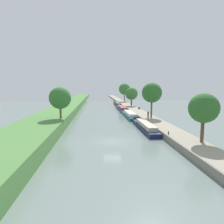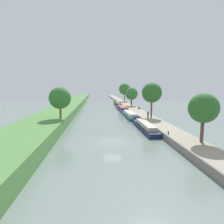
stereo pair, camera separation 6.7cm
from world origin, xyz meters
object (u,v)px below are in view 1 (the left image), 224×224
Objects in this scene: narrowboat_navy at (144,126)px; narrowboat_blue at (121,108)px; mooring_bollard_near at (169,133)px; narrowboat_teal at (129,115)px; park_bench at (139,108)px; mooring_bollard_far at (119,101)px; person_walking at (148,115)px; narrowboat_maroon at (117,104)px.

narrowboat_blue is at bearing 90.66° from narrowboat_navy.
narrowboat_teal is at bearing 95.07° from mooring_bollard_near.
narrowboat_navy is 31.60× the size of mooring_bollard_near.
narrowboat_teal is 11.20m from park_bench.
narrowboat_blue is 23.56m from mooring_bollard_far.
person_walking is at bearing -72.04° from narrowboat_teal.
mooring_bollard_far is (1.65, 7.69, 0.56)m from narrowboat_maroon.
person_walking is at bearing 86.92° from mooring_bollard_near.
narrowboat_blue is 35.99× the size of mooring_bollard_far.
narrowboat_maroon is at bearing 89.99° from narrowboat_navy.
narrowboat_teal reaches higher than narrowboat_maroon.
narrowboat_teal reaches higher than mooring_bollard_near.
narrowboat_navy is 0.89× the size of narrowboat_maroon.
narrowboat_navy is 0.88× the size of narrowboat_blue.
person_walking is at bearing -96.65° from park_bench.
person_walking reaches higher than mooring_bollard_near.
mooring_bollard_near is 0.30× the size of park_bench.
mooring_bollard_near is 32.64m from park_bench.
person_walking reaches higher than mooring_bollard_far.
narrowboat_maroon is 35.51× the size of mooring_bollard_near.
narrowboat_teal is 8.97m from person_walking.
narrowboat_teal is 30.81m from narrowboat_maroon.
narrowboat_teal is 15.03m from narrowboat_blue.
park_bench is (2.91, 32.51, 0.12)m from mooring_bollard_near.
narrowboat_blue is 37.55m from mooring_bollard_near.
person_walking is at bearing -86.50° from narrowboat_maroon.
narrowboat_maroon is (0.35, 15.77, -0.02)m from narrowboat_blue.
narrowboat_maroon is at bearing 88.73° from narrowboat_blue.
narrowboat_maroon is 39.36m from person_walking.
mooring_bollard_near is 60.96m from mooring_bollard_far.
narrowboat_blue reaches higher than park_bench.
narrowboat_navy is at bearing -100.47° from park_bench.
narrowboat_navy is at bearing -91.79° from mooring_bollard_far.
person_walking is 3.69× the size of mooring_bollard_far.
narrowboat_navy is 1.01× the size of narrowboat_teal.
mooring_bollard_far is 0.30× the size of park_bench.
mooring_bollard_near is at bearing -84.93° from narrowboat_teal.
narrowboat_maroon is 10.65× the size of park_bench.
person_walking is (2.40, -39.27, 1.21)m from narrowboat_maroon.
narrowboat_blue is at bearing -94.87° from mooring_bollard_far.
narrowboat_maroon is (0.01, 45.49, -0.04)m from narrowboat_navy.
narrowboat_navy is 8.57× the size of person_walking.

